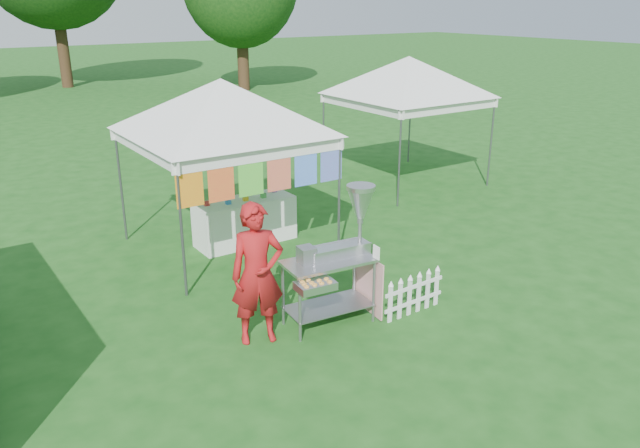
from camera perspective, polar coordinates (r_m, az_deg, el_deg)
ground at (r=8.71m, az=2.13°, el=-9.21°), size 120.00×120.00×0.00m
canopy_main at (r=10.70m, az=-9.07°, el=12.95°), size 4.24×4.24×3.45m
canopy_right at (r=15.03m, az=8.16°, el=14.93°), size 4.24×4.24×3.45m
donut_cart at (r=8.37m, az=2.05°, el=-1.98°), size 1.44×0.89×1.90m
vendor at (r=7.98m, az=-5.76°, el=-4.58°), size 0.79×0.64×1.88m
picket_fence at (r=8.97m, az=8.59°, el=-6.43°), size 1.08×0.06×0.56m
display_table at (r=11.47m, az=-6.87°, el=0.27°), size 1.80×0.70×0.82m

